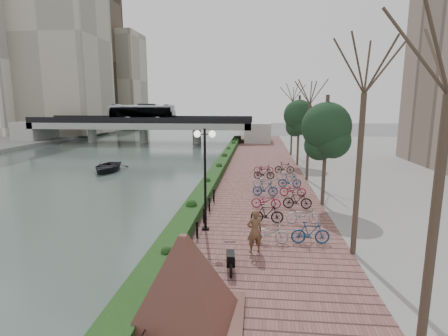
# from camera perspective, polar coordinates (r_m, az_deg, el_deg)

# --- Properties ---
(ground) EXTENTS (220.00, 220.00, 0.00)m
(ground) POSITION_cam_1_polar(r_m,az_deg,el_deg) (14.08, -12.46, -17.27)
(ground) COLOR #59595B
(ground) RESTS_ON ground
(river_water) EXTENTS (30.00, 130.00, 0.02)m
(river_water) POSITION_cam_1_polar(r_m,az_deg,el_deg) (41.96, -21.52, 0.84)
(river_water) COLOR #42524E
(river_water) RESTS_ON ground
(promenade) EXTENTS (8.00, 75.00, 0.50)m
(promenade) POSITION_cam_1_polar(r_m,az_deg,el_deg) (29.97, 5.33, -1.61)
(promenade) COLOR brown
(promenade) RESTS_ON ground
(hedge) EXTENTS (1.10, 56.00, 0.60)m
(hedge) POSITION_cam_1_polar(r_m,az_deg,el_deg) (32.50, -0.63, 0.37)
(hedge) COLOR #123313
(hedge) RESTS_ON promenade
(chain_fence) EXTENTS (0.10, 14.10, 0.70)m
(chain_fence) POSITION_cam_1_polar(r_m,az_deg,el_deg) (15.16, -5.07, -11.44)
(chain_fence) COLOR black
(chain_fence) RESTS_ON promenade
(granite_monument) EXTENTS (5.01, 5.01, 2.63)m
(granite_monument) POSITION_cam_1_polar(r_m,az_deg,el_deg) (9.85, -6.56, -17.87)
(granite_monument) COLOR #44211D
(granite_monument) RESTS_ON promenade
(lamppost) EXTENTS (1.02, 0.32, 4.87)m
(lamppost) POSITION_cam_1_polar(r_m,az_deg,el_deg) (16.28, -3.14, 1.67)
(lamppost) COLOR black
(lamppost) RESTS_ON promenade
(motorcycle) EXTENTS (0.58, 1.42, 0.86)m
(motorcycle) POSITION_cam_1_polar(r_m,az_deg,el_deg) (13.16, 1.06, -14.55)
(motorcycle) COLOR black
(motorcycle) RESTS_ON promenade
(pedestrian) EXTENTS (0.77, 0.63, 1.83)m
(pedestrian) POSITION_cam_1_polar(r_m,az_deg,el_deg) (14.41, 5.03, -10.22)
(pedestrian) COLOR brown
(pedestrian) RESTS_ON promenade
(bicycle_parking) EXTENTS (2.40, 17.32, 1.00)m
(bicycle_parking) POSITION_cam_1_polar(r_m,az_deg,el_deg) (23.13, 8.96, -3.48)
(bicycle_parking) COLOR #A1A1A5
(bicycle_parking) RESTS_ON promenade
(street_trees) EXTENTS (3.20, 37.12, 6.80)m
(street_trees) POSITION_cam_1_polar(r_m,az_deg,el_deg) (24.97, 14.64, 3.66)
(street_trees) COLOR #362B20
(street_trees) RESTS_ON promenade
(bridge) EXTENTS (36.00, 10.77, 6.50)m
(bridge) POSITION_cam_1_polar(r_m,az_deg,el_deg) (60.01, -13.06, 7.21)
(bridge) COLOR gray
(bridge) RESTS_ON ground
(boat) EXTENTS (3.63, 4.83, 0.95)m
(boat) POSITION_cam_1_polar(r_m,az_deg,el_deg) (35.56, -18.51, 0.20)
(boat) COLOR black
(boat) RESTS_ON river_water
(far_buildings) EXTENTS (35.00, 38.00, 38.00)m
(far_buildings) POSITION_cam_1_polar(r_m,az_deg,el_deg) (90.70, -25.74, 15.55)
(far_buildings) COLOR #A9A18D
(far_buildings) RESTS_ON far_bank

